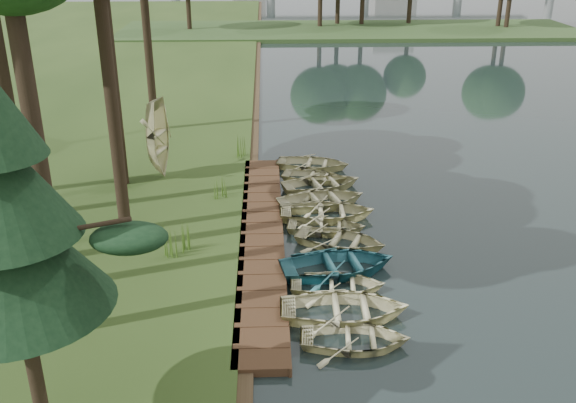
{
  "coord_description": "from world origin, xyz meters",
  "views": [
    {
      "loc": [
        -1.39,
        -21.44,
        10.79
      ],
      "look_at": [
        -0.61,
        0.31,
        1.41
      ],
      "focal_mm": 40.0,
      "sensor_mm": 36.0,
      "label": 1
    }
  ],
  "objects_px": {
    "boardwalk": "(262,236)",
    "rowboat_0": "(355,336)",
    "stored_rowboat": "(162,169)",
    "rowboat_1": "(345,306)",
    "rowboat_2": "(338,283)",
    "pine_tree": "(4,215)"
  },
  "relations": [
    {
      "from": "rowboat_1",
      "to": "pine_tree",
      "type": "xyz_separation_m",
      "value": [
        -7.26,
        -4.81,
        5.29
      ]
    },
    {
      "from": "rowboat_0",
      "to": "rowboat_1",
      "type": "bearing_deg",
      "value": 9.82
    },
    {
      "from": "rowboat_0",
      "to": "rowboat_1",
      "type": "height_order",
      "value": "rowboat_1"
    },
    {
      "from": "boardwalk",
      "to": "rowboat_0",
      "type": "relative_size",
      "value": 5.23
    },
    {
      "from": "rowboat_0",
      "to": "rowboat_1",
      "type": "relative_size",
      "value": 0.8
    },
    {
      "from": "rowboat_0",
      "to": "pine_tree",
      "type": "height_order",
      "value": "pine_tree"
    },
    {
      "from": "rowboat_2",
      "to": "pine_tree",
      "type": "distance_m",
      "value": 10.99
    },
    {
      "from": "pine_tree",
      "to": "rowboat_2",
      "type": "bearing_deg",
      "value": 41.21
    },
    {
      "from": "boardwalk",
      "to": "stored_rowboat",
      "type": "xyz_separation_m",
      "value": [
        -4.5,
        5.89,
        0.52
      ]
    },
    {
      "from": "boardwalk",
      "to": "rowboat_1",
      "type": "relative_size",
      "value": 4.17
    },
    {
      "from": "rowboat_2",
      "to": "rowboat_0",
      "type": "bearing_deg",
      "value": -173.59
    },
    {
      "from": "rowboat_0",
      "to": "rowboat_2",
      "type": "distance_m",
      "value": 2.91
    },
    {
      "from": "rowboat_2",
      "to": "stored_rowboat",
      "type": "bearing_deg",
      "value": 38.25
    },
    {
      "from": "stored_rowboat",
      "to": "pine_tree",
      "type": "height_order",
      "value": "pine_tree"
    },
    {
      "from": "boardwalk",
      "to": "rowboat_0",
      "type": "xyz_separation_m",
      "value": [
        2.6,
        -6.74,
        0.22
      ]
    },
    {
      "from": "boardwalk",
      "to": "rowboat_1",
      "type": "distance_m",
      "value": 5.9
    },
    {
      "from": "rowboat_0",
      "to": "stored_rowboat",
      "type": "height_order",
      "value": "stored_rowboat"
    },
    {
      "from": "boardwalk",
      "to": "rowboat_0",
      "type": "height_order",
      "value": "rowboat_0"
    },
    {
      "from": "rowboat_2",
      "to": "pine_tree",
      "type": "height_order",
      "value": "pine_tree"
    },
    {
      "from": "rowboat_0",
      "to": "rowboat_1",
      "type": "xyz_separation_m",
      "value": [
        -0.13,
        1.4,
        0.08
      ]
    },
    {
      "from": "rowboat_0",
      "to": "stored_rowboat",
      "type": "relative_size",
      "value": 0.85
    },
    {
      "from": "rowboat_0",
      "to": "rowboat_1",
      "type": "distance_m",
      "value": 1.41
    }
  ]
}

